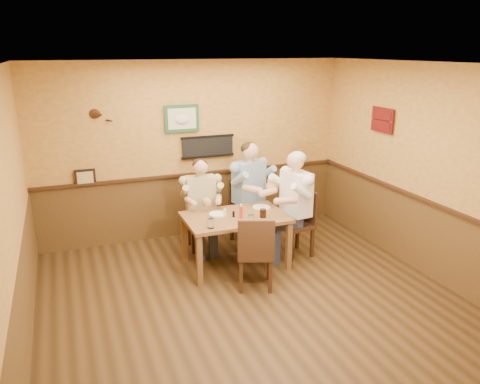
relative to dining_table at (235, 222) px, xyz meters
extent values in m
plane|color=#35230F|center=(-0.16, -1.08, -0.66)|extent=(5.00, 5.00, 0.00)
cube|color=silver|center=(-0.16, -1.08, 2.14)|extent=(5.00, 5.00, 0.02)
cube|color=gold|center=(-0.16, 1.42, 0.74)|extent=(5.00, 0.02, 2.80)
cube|color=gold|center=(-0.16, -3.58, 0.74)|extent=(5.00, 0.02, 2.80)
cube|color=gold|center=(-2.66, -1.08, 0.74)|extent=(0.02, 5.00, 2.80)
cube|color=gold|center=(2.34, -1.08, 0.74)|extent=(0.02, 5.00, 2.80)
cube|color=brown|center=(-0.16, 1.40, -0.16)|extent=(5.00, 0.02, 1.00)
cube|color=brown|center=(2.32, -1.08, -0.16)|extent=(0.02, 5.00, 1.00)
cube|color=black|center=(0.05, 1.38, 0.79)|extent=(0.88, 0.03, 0.34)
cube|color=#1D5631|center=(-0.36, 1.38, 1.26)|extent=(0.54, 0.03, 0.42)
cube|color=black|center=(-1.86, 1.38, 0.46)|extent=(0.30, 0.03, 0.26)
cube|color=maroon|center=(2.30, -0.03, 1.29)|extent=(0.03, 0.48, 0.36)
cube|color=brown|center=(0.00, 0.00, 0.07)|extent=(1.40, 0.90, 0.05)
cube|color=brown|center=(-0.64, -0.39, -0.31)|extent=(0.07, 0.07, 0.70)
cube|color=brown|center=(0.64, -0.39, -0.31)|extent=(0.07, 0.07, 0.70)
cube|color=brown|center=(-0.64, 0.39, -0.31)|extent=(0.07, 0.07, 0.70)
cube|color=brown|center=(0.64, 0.39, -0.31)|extent=(0.07, 0.07, 0.70)
cylinder|color=white|center=(-0.46, -0.32, 0.16)|extent=(0.11, 0.11, 0.13)
cylinder|color=white|center=(0.09, -0.36, 0.15)|extent=(0.08, 0.08, 0.12)
cylinder|color=black|center=(0.33, -0.20, 0.15)|extent=(0.11, 0.11, 0.12)
cylinder|color=red|center=(0.04, -0.11, 0.18)|extent=(0.06, 0.06, 0.18)
cylinder|color=white|center=(-0.14, 0.04, 0.14)|extent=(0.04, 0.04, 0.10)
cylinder|color=black|center=(-0.04, -0.04, 0.13)|extent=(0.03, 0.03, 0.08)
cylinder|color=white|center=(-0.21, 0.13, 0.10)|extent=(0.28, 0.28, 0.02)
cylinder|color=white|center=(0.47, 0.18, 0.10)|extent=(0.30, 0.30, 0.02)
camera|label=1|loc=(-2.13, -5.67, 2.30)|focal=35.00mm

